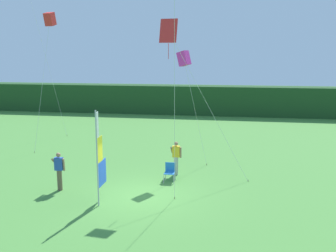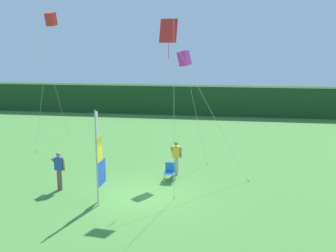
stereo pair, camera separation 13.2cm
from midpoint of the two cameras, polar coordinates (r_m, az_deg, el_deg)
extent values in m
plane|color=#478438|center=(16.76, -4.08, -10.35)|extent=(120.00, 120.00, 0.00)
cube|color=#1E421E|center=(38.64, 3.73, 3.92)|extent=(80.00, 2.40, 2.86)
cylinder|color=#B7B7BC|center=(15.33, -10.79, -4.88)|extent=(0.06, 0.06, 3.89)
cube|color=blue|center=(16.00, -10.07, -6.90)|extent=(0.02, 0.97, 1.04)
cube|color=yellow|center=(15.55, -10.41, -3.46)|extent=(0.02, 0.60, 1.04)
cube|color=white|center=(15.16, -10.78, 0.17)|extent=(0.02, 0.23, 1.04)
cylinder|color=#B7B2A3|center=(19.34, 1.01, -5.96)|extent=(0.22, 0.22, 0.92)
cube|color=yellow|center=(19.13, 1.02, -3.83)|extent=(0.36, 0.20, 0.56)
sphere|color=#A37556|center=(19.04, 1.02, -2.66)|extent=(0.20, 0.20, 0.20)
cylinder|color=#A37556|center=(19.21, 0.36, -3.60)|extent=(0.09, 0.48, 0.42)
cylinder|color=#A37556|center=(19.12, 1.70, -3.97)|extent=(0.09, 0.14, 0.56)
cylinder|color=brown|center=(17.90, -16.10, -7.78)|extent=(0.22, 0.22, 0.93)
cube|color=#284CA8|center=(17.68, -16.22, -5.46)|extent=(0.36, 0.20, 0.58)
sphere|color=#A37556|center=(17.57, -16.29, -4.17)|extent=(0.20, 0.20, 0.20)
cylinder|color=#A37556|center=(17.81, -16.82, -5.15)|extent=(0.09, 0.48, 0.42)
cylinder|color=#A37556|center=(17.60, -15.53, -5.61)|extent=(0.09, 0.14, 0.56)
cylinder|color=#BCBCC1|center=(18.17, -0.86, -7.91)|extent=(0.03, 0.03, 0.42)
cylinder|color=#BCBCC1|center=(18.10, 0.65, -7.99)|extent=(0.03, 0.03, 0.42)
cylinder|color=#BCBCC1|center=(18.62, -0.60, -7.44)|extent=(0.03, 0.03, 0.42)
cylinder|color=#BCBCC1|center=(18.55, 0.87, -7.52)|extent=(0.03, 0.03, 0.42)
cube|color=#1E66B2|center=(18.29, 0.02, -7.04)|extent=(0.48, 0.48, 0.03)
cube|color=#1E66B2|center=(18.44, 0.14, -6.12)|extent=(0.48, 0.03, 0.44)
cylinder|color=brown|center=(25.04, -19.48, -3.70)|extent=(0.03, 0.03, 0.08)
cylinder|color=silver|center=(25.39, -18.42, 5.87)|extent=(0.33, 2.47, 8.20)
cube|color=red|center=(26.43, -17.39, 15.01)|extent=(0.62, 0.77, 0.91)
cylinder|color=brown|center=(18.83, 11.69, -8.01)|extent=(0.03, 0.03, 0.08)
cylinder|color=silver|center=(17.84, 6.01, 2.64)|extent=(3.83, 0.38, 7.05)
cube|color=red|center=(17.72, -0.15, 14.07)|extent=(0.83, 0.41, 1.08)
cylinder|color=red|center=(17.70, -0.15, 11.13)|extent=(0.02, 0.02, 0.70)
cylinder|color=brown|center=(29.37, -14.98, -1.36)|extent=(0.03, 0.03, 0.08)
cylinder|color=silver|center=(29.55, -17.85, 9.55)|extent=(2.80, 0.43, 11.31)
cylinder|color=brown|center=(21.15, 5.63, -5.73)|extent=(0.03, 0.03, 0.08)
cylinder|color=silver|center=(20.38, 3.97, 1.89)|extent=(1.28, 0.40, 5.78)
cube|color=#DB33A8|center=(20.02, 2.20, 10.05)|extent=(0.80, 0.71, 0.83)
cylinder|color=brown|center=(16.39, 0.76, -10.67)|extent=(0.03, 0.03, 0.08)
cylinder|color=silver|center=(14.63, 0.72, 8.57)|extent=(0.15, 1.27, 10.94)
camera|label=1|loc=(0.07, -90.21, -0.04)|focal=40.76mm
camera|label=2|loc=(0.07, 89.79, 0.04)|focal=40.76mm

